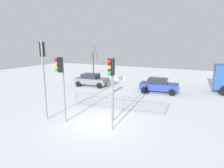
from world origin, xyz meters
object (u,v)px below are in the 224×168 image
traffic_light_foreground_left (61,74)px  car_grey_mid (91,80)px  traffic_light_rear_left (111,77)px  car_blue_near (159,85)px  traffic_light_rear_right (43,63)px  bare_tree_left (93,62)px  direction_sign_post (114,94)px

traffic_light_foreground_left → car_grey_mid: size_ratio=1.06×
traffic_light_rear_left → traffic_light_foreground_left: bearing=1.0°
car_blue_near → traffic_light_rear_left: bearing=-97.5°
car_blue_near → traffic_light_rear_right: bearing=-121.4°
traffic_light_foreground_left → bare_tree_left: 19.88m
traffic_light_rear_left → direction_sign_post: bearing=-75.0°
traffic_light_foreground_left → car_blue_near: (3.70, 10.36, -2.33)m
traffic_light_rear_right → bare_tree_left: traffic_light_rear_right is taller
direction_sign_post → car_blue_near: size_ratio=0.80×
traffic_light_rear_left → car_blue_near: bearing=-97.0°
traffic_light_foreground_left → car_grey_mid: 10.95m
traffic_light_foreground_left → traffic_light_rear_left: size_ratio=1.00×
traffic_light_rear_left → car_grey_mid: size_ratio=1.07×
car_blue_near → car_grey_mid: size_ratio=0.99×
car_blue_near → bare_tree_left: bearing=144.3°
car_blue_near → car_grey_mid: (-7.87, -0.51, 0.00)m
traffic_light_rear_right → car_blue_near: (5.12, 10.34, -2.97)m
traffic_light_rear_right → direction_sign_post: bearing=-18.4°
traffic_light_rear_left → car_grey_mid: 12.32m
car_grey_mid → bare_tree_left: 9.29m
traffic_light_foreground_left → car_blue_near: bearing=-83.0°
car_grey_mid → bare_tree_left: bare_tree_left is taller
traffic_light_rear_left → bare_tree_left: 21.28m
car_grey_mid → direction_sign_post: bearing=-56.3°
traffic_light_rear_left → direction_sign_post: traffic_light_rear_left is taller
traffic_light_rear_left → bare_tree_left: size_ratio=0.90×
traffic_light_rear_left → car_grey_mid: (-7.45, 9.53, -2.34)m
traffic_light_foreground_left → direction_sign_post: size_ratio=1.34×
traffic_light_foreground_left → traffic_light_rear_right: bearing=25.7°
direction_sign_post → car_blue_near: (0.90, 8.70, -1.00)m
traffic_light_rear_right → direction_sign_post: size_ratio=1.62×
direction_sign_post → car_blue_near: direction_sign_post is taller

